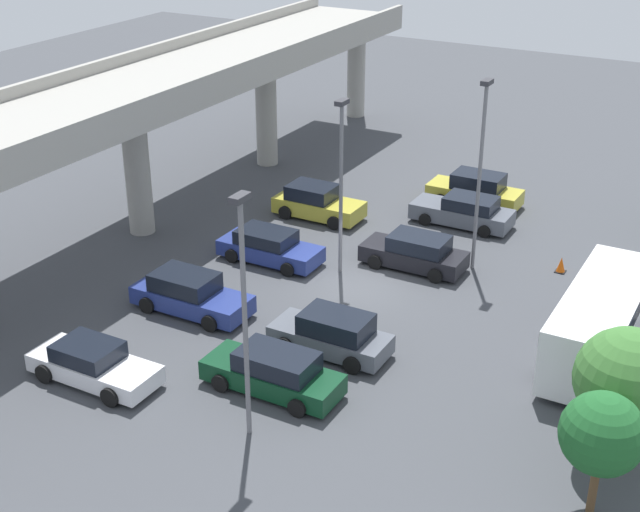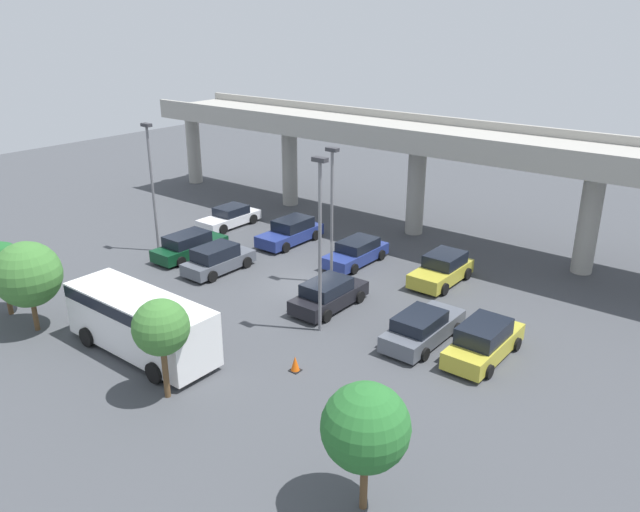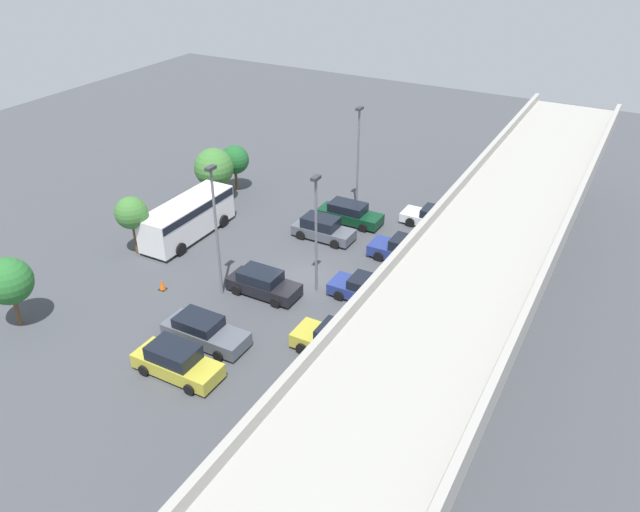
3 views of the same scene
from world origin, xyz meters
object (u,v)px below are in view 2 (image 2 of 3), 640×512
at_px(parked_car_7, 484,341).
at_px(tree_front_centre, 28,274).
at_px(tree_front_right, 161,328).
at_px(tree_front_left, 2,265).
at_px(parked_car_5, 442,269).
at_px(parked_car_1, 189,246).
at_px(parked_car_6, 422,328).
at_px(parked_car_4, 329,294).
at_px(lamp_post_near_aisle, 332,205).
at_px(tree_front_far_right, 366,427).
at_px(shuttle_bus, 140,320).
at_px(parked_car_3, 356,252).
at_px(parked_car_8, 291,232).
at_px(traffic_cone, 295,364).
at_px(parked_car_2, 218,259).
at_px(parked_car_0, 230,217).
at_px(lamp_post_by_overpass, 320,234).
at_px(lamp_post_mid_lot, 152,178).

relative_size(parked_car_7, tree_front_centre, 1.07).
bearing_deg(tree_front_right, tree_front_left, -178.83).
bearing_deg(parked_car_5, tree_front_centre, -35.77).
bearing_deg(parked_car_1, parked_car_6, -91.76).
distance_m(parked_car_4, lamp_post_near_aisle, 5.03).
distance_m(tree_front_left, tree_front_far_right, 21.58).
xyz_separation_m(parked_car_4, lamp_post_near_aisle, (-1.90, 2.71, 3.78)).
bearing_deg(shuttle_bus, parked_car_4, 67.19).
xyz_separation_m(parked_car_1, shuttle_bus, (7.56, -9.14, 0.88)).
distance_m(parked_car_3, parked_car_7, 12.32).
distance_m(parked_car_8, traffic_cone, 16.09).
distance_m(parked_car_1, parked_car_2, 3.23).
xyz_separation_m(parked_car_0, parked_car_4, (13.74, -6.18, 0.07)).
relative_size(parked_car_4, traffic_cone, 6.55).
bearing_deg(parked_car_3, lamp_post_by_overpass, 24.36).
distance_m(parked_car_0, parked_car_2, 8.53).
bearing_deg(tree_front_centre, tree_front_far_right, 0.68).
bearing_deg(tree_front_centre, traffic_cone, 22.03).
xyz_separation_m(parked_car_3, tree_front_centre, (-6.94, -16.65, 2.20)).
distance_m(parked_car_3, tree_front_far_right, 20.44).
xyz_separation_m(parked_car_4, parked_car_7, (8.42, 0.27, 0.05)).
bearing_deg(parked_car_0, parked_car_6, 71.84).
distance_m(tree_front_right, tree_front_far_right, 9.48).
distance_m(parked_car_7, traffic_cone, 8.34).
xyz_separation_m(parked_car_1, lamp_post_mid_lot, (-2.41, -0.56, 4.02)).
bearing_deg(parked_car_0, lamp_post_by_overpass, 60.62).
relative_size(lamp_post_mid_lot, lamp_post_by_overpass, 0.97).
bearing_deg(lamp_post_mid_lot, parked_car_7, 1.22).
height_order(parked_car_3, parked_car_6, parked_car_6).
bearing_deg(parked_car_0, lamp_post_near_aisle, 73.68).
distance_m(parked_car_5, tree_front_left, 22.97).
xyz_separation_m(parked_car_2, parked_car_8, (0.07, 6.46, -0.01)).
bearing_deg(parked_car_5, parked_car_4, -24.40).
xyz_separation_m(parked_car_2, lamp_post_by_overpass, (9.30, -2.04, 4.13)).
distance_m(lamp_post_near_aisle, tree_front_centre, 15.45).
relative_size(parked_car_1, parked_car_2, 1.10).
relative_size(parked_car_0, parked_car_4, 1.04).
height_order(parked_car_2, tree_front_right, tree_front_right).
xyz_separation_m(parked_car_0, lamp_post_by_overpass, (14.96, -8.42, 4.23)).
height_order(parked_car_1, lamp_post_mid_lot, lamp_post_mid_lot).
distance_m(parked_car_4, tree_front_right, 10.62).
bearing_deg(parked_car_6, parked_car_5, 21.15).
bearing_deg(parked_car_0, tree_front_centre, 14.30).
relative_size(lamp_post_mid_lot, tree_front_left, 2.12).
distance_m(parked_car_5, tree_front_far_right, 18.35).
xyz_separation_m(parked_car_0, tree_front_far_right, (23.19, -16.63, 2.27)).
relative_size(parked_car_3, tree_front_centre, 1.05).
xyz_separation_m(shuttle_bus, traffic_cone, (6.38, 3.03, -1.29)).
bearing_deg(parked_car_4, parked_car_5, -24.40).
distance_m(parked_car_4, lamp_post_by_overpass, 4.88).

